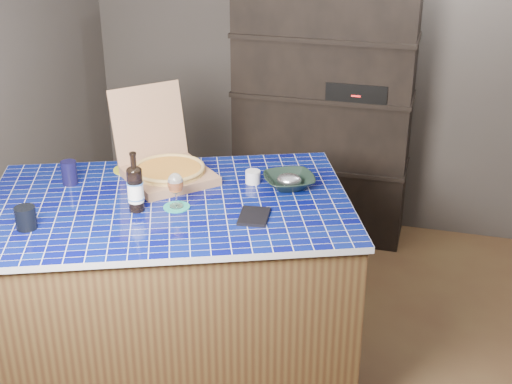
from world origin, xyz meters
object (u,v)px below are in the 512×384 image
(kitchen_island, at_px, (174,285))
(dvd_case, at_px, (254,216))
(pizza_box, at_px, (167,167))
(mead_bottle, at_px, (135,188))
(bowl, at_px, (289,181))
(wine_glass, at_px, (175,184))

(kitchen_island, bearing_deg, dvd_case, -29.35)
(pizza_box, bearing_deg, mead_bottle, -135.71)
(mead_bottle, relative_size, bowl, 1.16)
(wine_glass, distance_m, dvd_case, 0.41)
(dvd_case, distance_m, bowl, 0.39)
(kitchen_island, bearing_deg, bowl, 9.99)
(mead_bottle, xyz_separation_m, wine_glass, (0.17, 0.08, 0.01))
(kitchen_island, relative_size, mead_bottle, 6.92)
(kitchen_island, height_order, wine_glass, wine_glass)
(kitchen_island, bearing_deg, pizza_box, 92.08)
(bowl, bearing_deg, pizza_box, -174.36)
(kitchen_island, height_order, pizza_box, pizza_box)
(pizza_box, height_order, mead_bottle, pizza_box)
(mead_bottle, relative_size, dvd_case, 1.58)
(wine_glass, bearing_deg, pizza_box, 118.90)
(mead_bottle, bearing_deg, pizza_box, 90.42)
(kitchen_island, xyz_separation_m, wine_glass, (0.06, -0.05, 0.61))
(pizza_box, bearing_deg, dvd_case, -75.87)
(kitchen_island, height_order, bowl, bowl)
(dvd_case, bearing_deg, pizza_box, 143.39)
(wine_glass, height_order, dvd_case, wine_glass)
(pizza_box, distance_m, dvd_case, 0.65)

